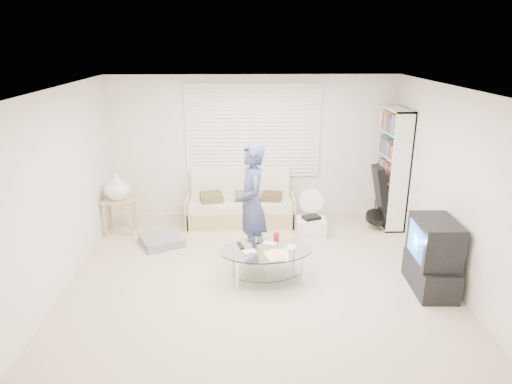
{
  "coord_description": "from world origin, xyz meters",
  "views": [
    {
      "loc": [
        -0.21,
        -5.59,
        3.06
      ],
      "look_at": [
        -0.01,
        0.3,
        1.08
      ],
      "focal_mm": 32.0,
      "sensor_mm": 36.0,
      "label": 1
    }
  ],
  "objects_px": {
    "bookshelf": "(392,168)",
    "coffee_table": "(267,255)",
    "tv_unit": "(433,256)",
    "futon_sofa": "(241,206)"
  },
  "relations": [
    {
      "from": "futon_sofa",
      "to": "bookshelf",
      "type": "height_order",
      "value": "bookshelf"
    },
    {
      "from": "bookshelf",
      "to": "coffee_table",
      "type": "relative_size",
      "value": 1.53
    },
    {
      "from": "futon_sofa",
      "to": "coffee_table",
      "type": "xyz_separation_m",
      "value": [
        0.35,
        -2.06,
        0.07
      ]
    },
    {
      "from": "futon_sofa",
      "to": "coffee_table",
      "type": "bearing_deg",
      "value": -80.3
    },
    {
      "from": "tv_unit",
      "to": "coffee_table",
      "type": "distance_m",
      "value": 2.1
    },
    {
      "from": "futon_sofa",
      "to": "bookshelf",
      "type": "xyz_separation_m",
      "value": [
        2.55,
        -0.15,
        0.7
      ]
    },
    {
      "from": "tv_unit",
      "to": "coffee_table",
      "type": "height_order",
      "value": "tv_unit"
    },
    {
      "from": "tv_unit",
      "to": "bookshelf",
      "type": "bearing_deg",
      "value": 86.73
    },
    {
      "from": "futon_sofa",
      "to": "tv_unit",
      "type": "xyz_separation_m",
      "value": [
        2.43,
        -2.34,
        0.16
      ]
    },
    {
      "from": "bookshelf",
      "to": "coffee_table",
      "type": "xyz_separation_m",
      "value": [
        -2.2,
        -1.9,
        -0.64
      ]
    }
  ]
}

